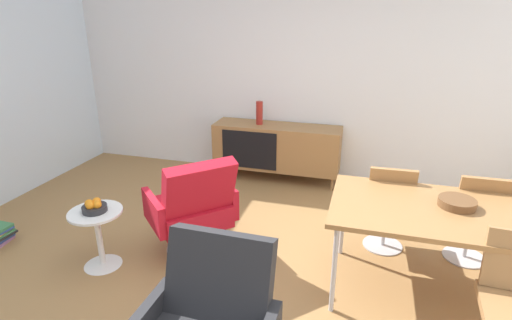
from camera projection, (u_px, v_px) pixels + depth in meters
ground_plane at (248, 294)px, 3.13m from camera, size 8.32×8.32×0.00m
wall_back at (309, 68)px, 4.98m from camera, size 6.80×0.12×2.80m
sideboard at (276, 147)px, 5.13m from camera, size 1.60×0.45×0.72m
vase_cobalt at (259, 113)px, 5.04m from camera, size 0.09×0.09×0.29m
dining_table at (444, 215)px, 2.88m from camera, size 1.60×0.90×0.74m
wooden_bowl_on_table at (457, 203)px, 2.90m from camera, size 0.26×0.26×0.06m
dining_chair_back_left at (388, 204)px, 3.56m from camera, size 0.41×0.44×0.86m
dining_chair_back_right at (475, 214)px, 3.38m from camera, size 0.40×0.43×0.86m
lounge_chair_red at (193, 206)px, 3.51m from camera, size 0.91×0.91×0.95m
side_table_round at (98, 232)px, 3.38m from camera, size 0.44×0.44×0.52m
fruit_bowl at (94, 207)px, 3.30m from camera, size 0.20×0.20×0.11m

